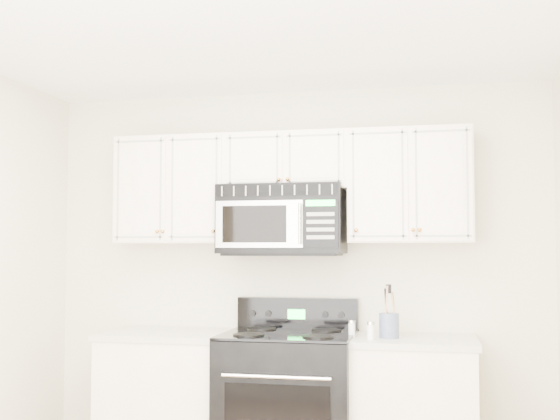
# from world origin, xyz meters

# --- Properties ---
(room) EXTENTS (3.51, 3.51, 2.61)m
(room) POSITION_xyz_m (0.00, 0.00, 1.30)
(room) COLOR brown
(room) RESTS_ON ground
(base_cabinet_left) EXTENTS (0.86, 0.65, 0.92)m
(base_cabinet_left) POSITION_xyz_m (-0.80, 1.44, 0.43)
(base_cabinet_left) COLOR beige
(base_cabinet_left) RESTS_ON ground
(base_cabinet_right) EXTENTS (0.86, 0.65, 0.92)m
(base_cabinet_right) POSITION_xyz_m (0.80, 1.44, 0.43)
(base_cabinet_right) COLOR beige
(base_cabinet_right) RESTS_ON ground
(range) EXTENTS (0.84, 0.76, 1.14)m
(range) POSITION_xyz_m (0.04, 1.40, 0.48)
(range) COLOR black
(range) RESTS_ON ground
(upper_cabinets) EXTENTS (2.44, 0.37, 0.75)m
(upper_cabinets) POSITION_xyz_m (-0.00, 1.58, 1.93)
(upper_cabinets) COLOR beige
(upper_cabinets) RESTS_ON ground
(microwave) EXTENTS (0.83, 0.47, 0.46)m
(microwave) POSITION_xyz_m (-0.03, 1.54, 1.68)
(microwave) COLOR black
(microwave) RESTS_ON ground
(utensil_crock) EXTENTS (0.12, 0.12, 0.33)m
(utensil_crock) POSITION_xyz_m (0.69, 1.38, 1.00)
(utensil_crock) COLOR slate
(utensil_crock) RESTS_ON base_cabinet_right
(shaker_salt) EXTENTS (0.04, 0.04, 0.11)m
(shaker_salt) POSITION_xyz_m (0.45, 1.38, 0.97)
(shaker_salt) COLOR silver
(shaker_salt) RESTS_ON base_cabinet_right
(shaker_pepper) EXTENTS (0.05, 0.05, 0.11)m
(shaker_pepper) POSITION_xyz_m (0.58, 1.27, 0.98)
(shaker_pepper) COLOR silver
(shaker_pepper) RESTS_ON base_cabinet_right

